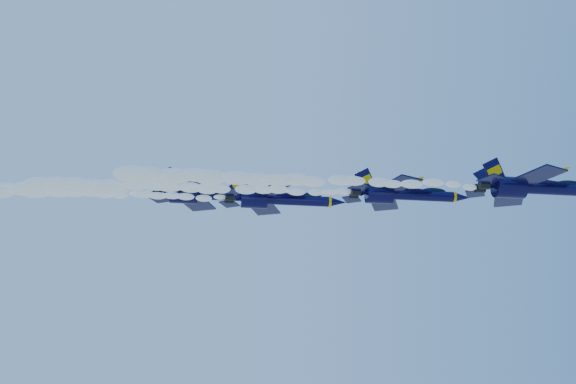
{
  "coord_description": "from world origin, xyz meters",
  "views": [
    {
      "loc": [
        -15.34,
        -79.64,
        122.04
      ],
      "look_at": [
        -5.53,
        -1.17,
        152.34
      ],
      "focal_mm": 40.0,
      "sensor_mm": 36.0,
      "label": 1
    }
  ],
  "objects": [
    {
      "name": "smoke_trail_jet_third",
      "position": [
        -33.71,
        4.36,
        152.9
      ],
      "size": [
        40.31,
        2.06,
        1.85
      ],
      "primitive_type": "ellipsoid",
      "color": "white"
    },
    {
      "name": "jet_third",
      "position": [
        -6.2,
        4.36,
        153.34
      ],
      "size": [
        17.21,
        14.12,
        6.39
      ],
      "color": "black"
    },
    {
      "name": "jet_lead",
      "position": [
        21.3,
        -15.39,
        148.74
      ],
      "size": [
        16.14,
        13.24,
        6.0
      ],
      "color": "black"
    },
    {
      "name": "smoke_trail_jet_second",
      "position": [
        -17.7,
        -3.62,
        151.37
      ],
      "size": [
        40.31,
        1.94,
        1.74
      ],
      "primitive_type": "ellipsoid",
      "color": "white"
    },
    {
      "name": "jet_second",
      "position": [
        9.4,
        -3.62,
        151.8
      ],
      "size": [
        16.23,
        13.31,
        6.03
      ],
      "color": "black"
    },
    {
      "name": "smoke_trail_jet_lead",
      "position": [
        -5.75,
        -15.39,
        148.31
      ],
      "size": [
        40.31,
        1.93,
        1.74
      ],
      "primitive_type": "ellipsoid",
      "color": "white"
    },
    {
      "name": "smoke_trail_jet_fourth",
      "position": [
        -44.14,
        9.96,
        155.31
      ],
      "size": [
        40.31,
        2.27,
        2.04
      ],
      "primitive_type": "ellipsoid",
      "color": "white"
    },
    {
      "name": "jet_fourth",
      "position": [
        -15.87,
        9.96,
        155.77
      ],
      "size": [
        18.97,
        15.56,
        7.05
      ],
      "color": "black"
    }
  ]
}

